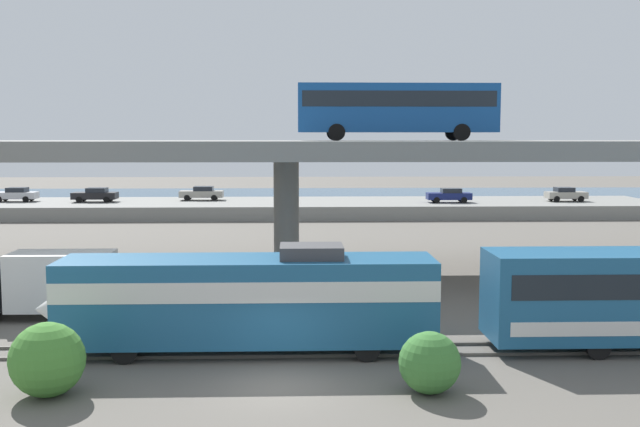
{
  "coord_description": "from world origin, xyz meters",
  "views": [
    {
      "loc": [
        0.56,
        -24.19,
        8.31
      ],
      "look_at": [
        2.15,
        24.43,
        3.28
      ],
      "focal_mm": 41.97,
      "sensor_mm": 36.0,
      "label": 1
    }
  ],
  "objects_px": {
    "parked_car_4": "(16,194)",
    "parked_car_1": "(202,193)",
    "parked_car_0": "(95,195)",
    "transit_bus_on_overpass": "(397,106)",
    "service_truck_east": "(43,283)",
    "train_locomotive": "(230,297)",
    "parked_car_2": "(566,194)",
    "parked_car_3": "(449,195)"
  },
  "relations": [
    {
      "from": "parked_car_3",
      "to": "train_locomotive",
      "type": "bearing_deg",
      "value": 69.27
    },
    {
      "from": "parked_car_0",
      "to": "parked_car_2",
      "type": "bearing_deg",
      "value": 179.09
    },
    {
      "from": "train_locomotive",
      "to": "transit_bus_on_overpass",
      "type": "distance_m",
      "value": 20.91
    },
    {
      "from": "parked_car_0",
      "to": "parked_car_4",
      "type": "bearing_deg",
      "value": -4.79
    },
    {
      "from": "parked_car_4",
      "to": "train_locomotive",
      "type": "bearing_deg",
      "value": 117.68
    },
    {
      "from": "parked_car_2",
      "to": "parked_car_3",
      "type": "height_order",
      "value": "same"
    },
    {
      "from": "service_truck_east",
      "to": "parked_car_1",
      "type": "bearing_deg",
      "value": -91.73
    },
    {
      "from": "transit_bus_on_overpass",
      "to": "train_locomotive",
      "type": "bearing_deg",
      "value": 63.35
    },
    {
      "from": "train_locomotive",
      "to": "parked_car_2",
      "type": "relative_size",
      "value": 3.65
    },
    {
      "from": "parked_car_4",
      "to": "parked_car_0",
      "type": "bearing_deg",
      "value": 175.21
    },
    {
      "from": "parked_car_4",
      "to": "parked_car_2",
      "type": "bearing_deg",
      "value": 178.52
    },
    {
      "from": "parked_car_4",
      "to": "parked_car_1",
      "type": "bearing_deg",
      "value": -176.54
    },
    {
      "from": "parked_car_2",
      "to": "transit_bus_on_overpass",
      "type": "bearing_deg",
      "value": -124.48
    },
    {
      "from": "transit_bus_on_overpass",
      "to": "parked_car_1",
      "type": "height_order",
      "value": "transit_bus_on_overpass"
    },
    {
      "from": "train_locomotive",
      "to": "parked_car_1",
      "type": "xyz_separation_m",
      "value": [
        -7.62,
        52.91,
        -0.0
      ]
    },
    {
      "from": "parked_car_2",
      "to": "parked_car_0",
      "type": "bearing_deg",
      "value": 179.09
    },
    {
      "from": "train_locomotive",
      "to": "parked_car_2",
      "type": "bearing_deg",
      "value": -121.93
    },
    {
      "from": "service_truck_east",
      "to": "parked_car_2",
      "type": "distance_m",
      "value": 59.99
    },
    {
      "from": "parked_car_0",
      "to": "parked_car_1",
      "type": "distance_m",
      "value": 11.12
    },
    {
      "from": "train_locomotive",
      "to": "parked_car_2",
      "type": "height_order",
      "value": "train_locomotive"
    },
    {
      "from": "transit_bus_on_overpass",
      "to": "parked_car_2",
      "type": "height_order",
      "value": "transit_bus_on_overpass"
    },
    {
      "from": "train_locomotive",
      "to": "parked_car_3",
      "type": "xyz_separation_m",
      "value": [
        18.61,
        49.17,
        -0.0
      ]
    },
    {
      "from": "service_truck_east",
      "to": "parked_car_2",
      "type": "xyz_separation_m",
      "value": [
        40.34,
        44.39,
        0.55
      ]
    },
    {
      "from": "transit_bus_on_overpass",
      "to": "parked_car_3",
      "type": "bearing_deg",
      "value": -107.3
    },
    {
      "from": "parked_car_1",
      "to": "parked_car_4",
      "type": "xyz_separation_m",
      "value": [
        -19.51,
        -1.18,
        -0.0
      ]
    },
    {
      "from": "transit_bus_on_overpass",
      "to": "parked_car_4",
      "type": "height_order",
      "value": "transit_bus_on_overpass"
    },
    {
      "from": "parked_car_0",
      "to": "parked_car_3",
      "type": "bearing_deg",
      "value": 177.16
    },
    {
      "from": "parked_car_1",
      "to": "parked_car_3",
      "type": "bearing_deg",
      "value": 171.88
    },
    {
      "from": "transit_bus_on_overpass",
      "to": "parked_car_3",
      "type": "xyz_separation_m",
      "value": [
        9.93,
        31.87,
        -7.92
      ]
    },
    {
      "from": "parked_car_0",
      "to": "parked_car_3",
      "type": "distance_m",
      "value": 37.23
    },
    {
      "from": "parked_car_2",
      "to": "parked_car_4",
      "type": "xyz_separation_m",
      "value": [
        -58.43,
        1.51,
        0.0
      ]
    },
    {
      "from": "service_truck_east",
      "to": "parked_car_0",
      "type": "height_order",
      "value": "service_truck_east"
    },
    {
      "from": "parked_car_0",
      "to": "transit_bus_on_overpass",
      "type": "bearing_deg",
      "value": 128.95
    },
    {
      "from": "service_truck_east",
      "to": "parked_car_1",
      "type": "distance_m",
      "value": 47.1
    },
    {
      "from": "transit_bus_on_overpass",
      "to": "parked_car_4",
      "type": "bearing_deg",
      "value": -43.87
    },
    {
      "from": "parked_car_2",
      "to": "parked_car_3",
      "type": "bearing_deg",
      "value": -175.25
    },
    {
      "from": "parked_car_2",
      "to": "parked_car_4",
      "type": "height_order",
      "value": "same"
    },
    {
      "from": "parked_car_0",
      "to": "parked_car_1",
      "type": "bearing_deg",
      "value": -170.17
    },
    {
      "from": "transit_bus_on_overpass",
      "to": "service_truck_east",
      "type": "height_order",
      "value": "transit_bus_on_overpass"
    },
    {
      "from": "service_truck_east",
      "to": "parked_car_2",
      "type": "height_order",
      "value": "service_truck_east"
    },
    {
      "from": "service_truck_east",
      "to": "parked_car_4",
      "type": "bearing_deg",
      "value": -68.49
    },
    {
      "from": "parked_car_0",
      "to": "parked_car_4",
      "type": "distance_m",
      "value": 8.59
    }
  ]
}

